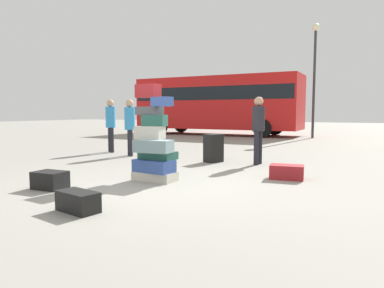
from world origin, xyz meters
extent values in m
plane|color=gray|center=(0.00, 0.00, 0.00)|extent=(80.00, 80.00, 0.00)
cube|color=beige|center=(-0.30, 0.33, 0.08)|extent=(0.78, 0.42, 0.17)
cube|color=#334F99|center=(-0.30, 0.30, 0.28)|extent=(0.78, 0.47, 0.23)
cube|color=#26594C|center=(-0.28, 0.40, 0.47)|extent=(0.71, 0.41, 0.15)
cube|color=gray|center=(-0.25, 0.21, 0.65)|extent=(0.70, 0.41, 0.22)
cube|color=beige|center=(-0.47, 0.42, 0.88)|extent=(0.55, 0.31, 0.23)
cube|color=#26594C|center=(-0.42, 0.50, 1.10)|extent=(0.47, 0.29, 0.21)
cube|color=#4C4C51|center=(-0.56, 0.55, 1.29)|extent=(0.51, 0.30, 0.16)
cube|color=#334F99|center=(-0.18, 0.39, 1.45)|extent=(0.42, 0.27, 0.17)
cube|color=maroon|center=(-0.62, 0.61, 1.67)|extent=(0.49, 0.29, 0.26)
cube|color=black|center=(-1.46, -1.04, 0.14)|extent=(0.54, 0.40, 0.29)
cube|color=black|center=(-0.32, 3.05, 0.35)|extent=(0.45, 0.52, 0.70)
cube|color=black|center=(-0.06, -1.82, 0.13)|extent=(0.62, 0.39, 0.26)
cube|color=maroon|center=(1.83, 1.60, 0.13)|extent=(0.66, 0.46, 0.27)
cylinder|color=black|center=(-4.15, 3.62, 0.39)|extent=(0.12, 0.12, 0.78)
cylinder|color=black|center=(-3.97, 3.49, 0.39)|extent=(0.12, 0.12, 0.78)
cylinder|color=#338CCC|center=(-4.06, 3.56, 1.10)|extent=(0.30, 0.30, 0.65)
sphere|color=tan|center=(-4.06, 3.56, 1.54)|extent=(0.22, 0.22, 0.22)
cylinder|color=black|center=(-3.04, 3.17, 0.38)|extent=(0.12, 0.12, 0.76)
cylinder|color=black|center=(-2.89, 3.02, 0.38)|extent=(0.12, 0.12, 0.76)
cylinder|color=#338CCC|center=(-2.97, 3.09, 1.08)|extent=(0.30, 0.30, 0.64)
sphere|color=tan|center=(-2.97, 3.09, 1.51)|extent=(0.22, 0.22, 0.22)
cylinder|color=black|center=(0.80, 3.28, 0.40)|extent=(0.12, 0.12, 0.81)
cylinder|color=black|center=(0.79, 3.06, 0.40)|extent=(0.12, 0.12, 0.81)
cylinder|color=#26262D|center=(0.79, 3.17, 1.11)|extent=(0.30, 0.30, 0.60)
sphere|color=tan|center=(0.79, 3.17, 1.52)|extent=(0.22, 0.22, 0.22)
cube|color=red|center=(-4.52, 13.00, 1.75)|extent=(9.10, 2.53, 2.80)
cube|color=black|center=(-4.52, 13.00, 2.24)|extent=(8.92, 2.55, 0.70)
cylinder|color=black|center=(-1.57, 14.26, 0.45)|extent=(0.90, 0.25, 0.90)
cylinder|color=black|center=(-1.56, 11.76, 0.45)|extent=(0.90, 0.25, 0.90)
cylinder|color=black|center=(-7.48, 14.24, 0.45)|extent=(0.90, 0.25, 0.90)
cylinder|color=black|center=(-7.47, 11.74, 0.45)|extent=(0.90, 0.25, 0.90)
cylinder|color=#333338|center=(0.64, 12.75, 2.57)|extent=(0.12, 0.12, 5.13)
sphere|color=#F2F2CC|center=(0.64, 12.75, 5.25)|extent=(0.36, 0.36, 0.36)
camera|label=1|loc=(3.24, -5.05, 1.27)|focal=32.89mm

